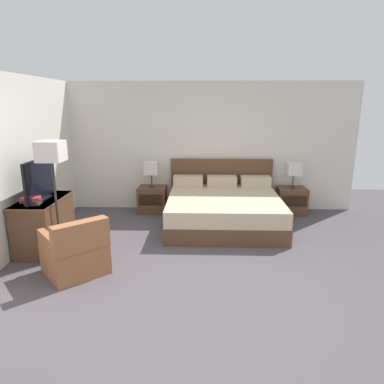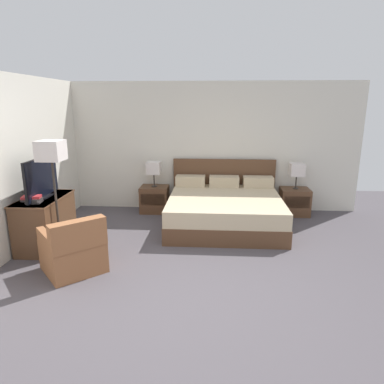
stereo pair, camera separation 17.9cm
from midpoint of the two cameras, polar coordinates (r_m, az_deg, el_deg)
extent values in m
plane|color=#4C474C|center=(4.01, -1.45, -17.45)|extent=(10.28, 10.28, 0.00)
cube|color=silver|center=(6.90, 0.13, 7.48)|extent=(6.27, 0.06, 2.54)
cube|color=silver|center=(5.61, -27.85, 4.12)|extent=(0.06, 5.23, 2.54)
cube|color=brown|center=(6.11, 4.43, -4.41)|extent=(1.95, 1.91, 0.28)
cube|color=#C6B28E|center=(6.03, 4.48, -1.97)|extent=(1.93, 1.89, 0.26)
cube|color=brown|center=(6.95, 4.15, 1.23)|extent=(2.03, 0.05, 1.05)
cube|color=#C6B28E|center=(6.74, -1.39, 1.87)|extent=(0.57, 0.28, 0.20)
cube|color=#C6B28E|center=(6.73, 4.23, 1.83)|extent=(0.57, 0.28, 0.20)
cube|color=#C6B28E|center=(6.79, 9.81, 1.77)|extent=(0.57, 0.28, 0.20)
cube|color=brown|center=(6.89, -7.37, -1.24)|extent=(0.55, 0.44, 0.52)
cube|color=#3C2718|center=(6.66, -7.68, -1.33)|extent=(0.46, 0.01, 0.23)
cube|color=brown|center=(7.00, 15.54, -1.41)|extent=(0.55, 0.44, 0.52)
cube|color=#3C2718|center=(6.78, 15.99, -1.50)|extent=(0.46, 0.01, 0.23)
cylinder|color=#332D28|center=(6.82, -7.44, 0.93)|extent=(0.11, 0.11, 0.02)
cylinder|color=#332D28|center=(6.79, -7.48, 1.99)|extent=(0.02, 0.02, 0.24)
cube|color=silver|center=(6.74, -7.55, 3.98)|extent=(0.27, 0.27, 0.24)
cylinder|color=#332D28|center=(6.93, 15.69, 0.73)|extent=(0.11, 0.11, 0.02)
cylinder|color=#332D28|center=(6.90, 15.77, 1.77)|extent=(0.02, 0.02, 0.24)
cube|color=silver|center=(6.86, 15.91, 3.72)|extent=(0.27, 0.27, 0.24)
cube|color=brown|center=(5.60, -24.22, -4.85)|extent=(0.54, 1.00, 0.77)
cube|color=brown|center=(5.50, -24.62, -1.19)|extent=(0.55, 1.03, 0.02)
cube|color=black|center=(5.51, -24.55, -0.91)|extent=(0.18, 0.28, 0.02)
cube|color=black|center=(5.45, -24.87, 2.03)|extent=(0.04, 0.91, 0.58)
cube|color=black|center=(5.44, -24.68, 2.03)|extent=(0.01, 0.89, 0.56)
cube|color=#383333|center=(5.26, -25.80, -1.72)|extent=(0.22, 0.21, 0.03)
cube|color=#383333|center=(5.26, -26.13, -1.37)|extent=(0.26, 0.18, 0.04)
cube|color=#B7282D|center=(5.25, -26.20, -0.98)|extent=(0.28, 0.21, 0.03)
cube|color=#935B38|center=(4.75, -19.96, -10.25)|extent=(0.96, 0.96, 0.40)
cube|color=#935B38|center=(4.37, -19.15, -6.97)|extent=(0.61, 0.57, 0.36)
cube|color=#935B38|center=(4.57, -23.76, -7.72)|extent=(0.48, 0.53, 0.18)
cube|color=#935B38|center=(4.74, -16.91, -6.27)|extent=(0.48, 0.53, 0.18)
cylinder|color=#332D28|center=(5.37, -21.82, -9.72)|extent=(0.28, 0.28, 0.02)
cylinder|color=#332D28|center=(5.13, -22.54, -2.70)|extent=(0.03, 0.03, 1.35)
cube|color=silver|center=(4.97, -23.45, 6.26)|extent=(0.32, 0.32, 0.27)
camera|label=1|loc=(0.09, -90.94, -0.25)|focal=32.00mm
camera|label=2|loc=(0.09, 89.06, 0.25)|focal=32.00mm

